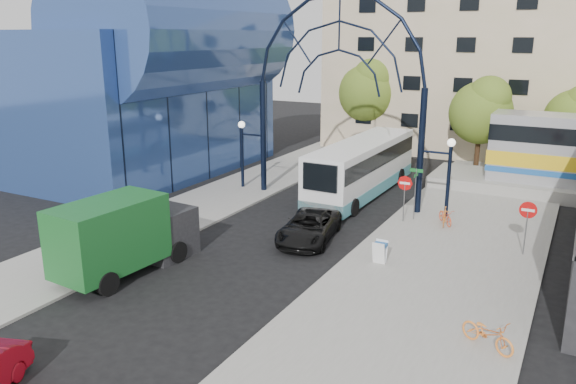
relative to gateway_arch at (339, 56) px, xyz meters
The scene contains 18 objects.
ground 16.41m from the gateway_arch, 90.00° to the right, with size 120.00×120.00×0.00m, color black.
sidewalk_east 15.37m from the gateway_arch, 51.34° to the right, with size 8.00×56.00×0.12m, color gray.
plaza_west 13.36m from the gateway_arch, 129.09° to the right, with size 5.00×50.00×0.12m, color gray.
gateway_arch is the anchor object (origin of this frame).
stop_sign 8.37m from the gateway_arch, 22.63° to the right, with size 0.80×0.07×2.50m.
do_not_enter_sign 13.43m from the gateway_arch, 19.99° to the right, with size 0.76×0.07×2.48m.
street_name_sign 8.38m from the gateway_arch, 15.07° to the right, with size 0.70×0.70×2.80m.
sandwich_board 12.52m from the gateway_arch, 55.09° to the right, with size 0.55×0.61×0.99m.
transit_hall 15.45m from the gateway_arch, behind, with size 16.50×18.00×14.50m.
apartment_block 21.12m from the gateway_arch, 84.55° to the left, with size 20.00×12.10×14.00m.
tree_north_a 13.98m from the gateway_arch, 62.83° to the left, with size 4.48×4.48×7.00m.
tree_north_b 16.72m from the gateway_arch, 103.68° to the left, with size 5.12×5.12×8.00m.
city_bus 7.26m from the gateway_arch, 72.93° to the left, with size 3.02×12.27×3.35m.
green_truck 15.72m from the gateway_arch, 104.92° to the right, with size 2.88×6.64×3.28m.
black_suv 10.43m from the gateway_arch, 77.21° to the right, with size 2.30×4.99×1.39m, color black.
bike_near_a 10.65m from the gateway_arch, 11.15° to the right, with size 0.55×1.58×0.83m, color #EB552F.
bike_near_b 10.66m from the gateway_arch, 13.32° to the right, with size 0.44×1.57×0.94m, color orange.
bike_far_a 18.73m from the gateway_arch, 50.02° to the right, with size 0.66×1.91×1.00m, color orange.
Camera 1 is at (12.82, -15.93, 9.68)m, focal length 35.00 mm.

